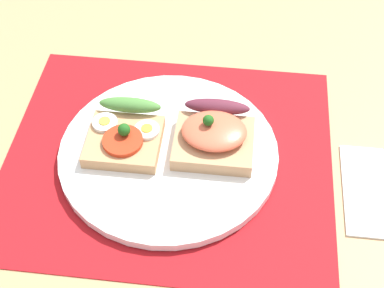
{
  "coord_description": "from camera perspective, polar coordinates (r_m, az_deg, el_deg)",
  "views": [
    {
      "loc": [
        8.17,
        -44.76,
        55.29
      ],
      "look_at": [
        3.0,
        0.0,
        2.98
      ],
      "focal_mm": 52.17,
      "sensor_mm": 36.0,
      "label": 1
    }
  ],
  "objects": [
    {
      "name": "plate",
      "position": [
        0.71,
        -2.41,
        -0.89
      ],
      "size": [
        27.8,
        27.8,
        1.18
      ],
      "primitive_type": "cylinder",
      "color": "white",
      "rests_on": "placemat"
    },
    {
      "name": "ground_plane",
      "position": [
        0.73,
        -2.35,
        -2.15
      ],
      "size": [
        120.0,
        90.0,
        3.2
      ],
      "primitive_type": "cube",
      "color": "tan"
    },
    {
      "name": "sandwich_egg_tomato",
      "position": [
        0.71,
        -6.84,
        1.08
      ],
      "size": [
        9.22,
        9.92,
        3.88
      ],
      "color": "tan",
      "rests_on": "plate"
    },
    {
      "name": "sandwich_salmon",
      "position": [
        0.7,
        2.27,
        0.96
      ],
      "size": [
        9.91,
        9.97,
        5.11
      ],
      "color": "tan",
      "rests_on": "plate"
    },
    {
      "name": "placemat",
      "position": [
        0.71,
        -2.39,
        -1.27
      ],
      "size": [
        41.5,
        35.8,
        0.3
      ],
      "primitive_type": "cube",
      "color": "#A41218",
      "rests_on": "ground_plane"
    }
  ]
}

